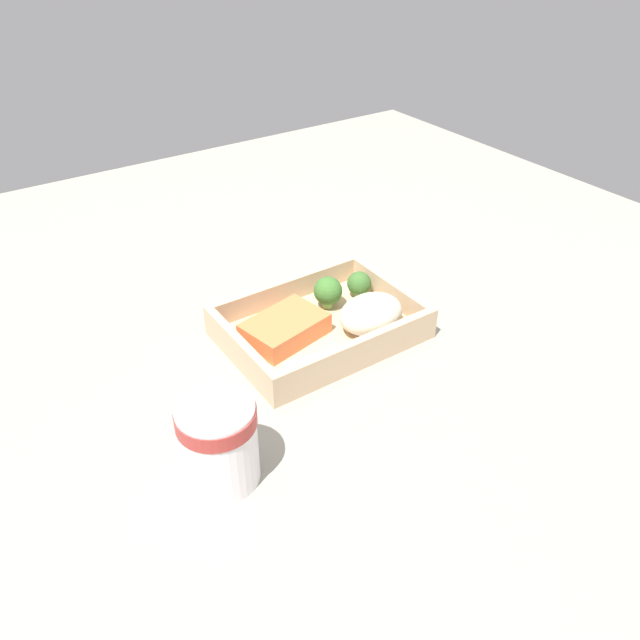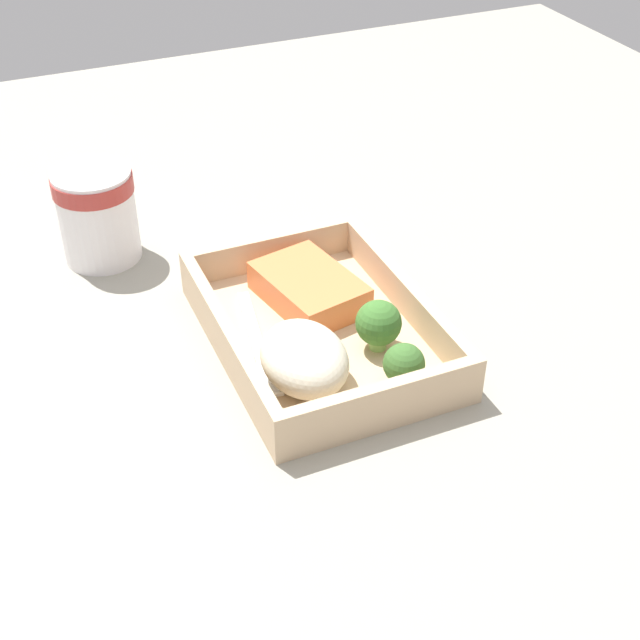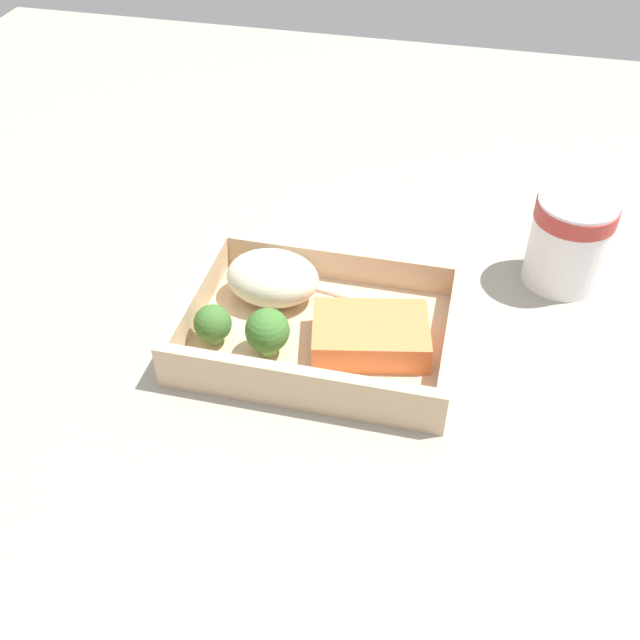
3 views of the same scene
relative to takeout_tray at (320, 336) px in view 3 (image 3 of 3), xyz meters
The scene contains 9 objects.
ground_plane 1.60cm from the takeout_tray, ahead, with size 160.00×160.00×2.00cm, color gray.
takeout_tray is the anchor object (origin of this frame).
tray_rim 2.38cm from the takeout_tray, ahead, with size 26.95×19.39×3.56cm.
salmon_fillet 5.74cm from the takeout_tray, 168.62° to the left, with size 11.15×7.56×3.03cm, color #F27A43.
mashed_potatoes 7.90cm from the takeout_tray, 34.25° to the right, with size 9.68×7.44×5.19cm, color beige.
broccoli_floret_1 6.69cm from the takeout_tray, 43.98° to the left, with size 4.29×4.29×4.99cm.
broccoli_floret_2 10.85cm from the takeout_tray, 20.87° to the left, with size 3.72×3.72×4.19cm.
fork 6.35cm from the takeout_tray, 88.34° to the right, with size 15.84×4.39×0.44cm.
paper_cup 28.75cm from the takeout_tray, 146.35° to the right, with size 8.48×8.48×10.19cm.
Camera 3 is at (-12.52, 53.70, 51.72)cm, focal length 42.00 mm.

